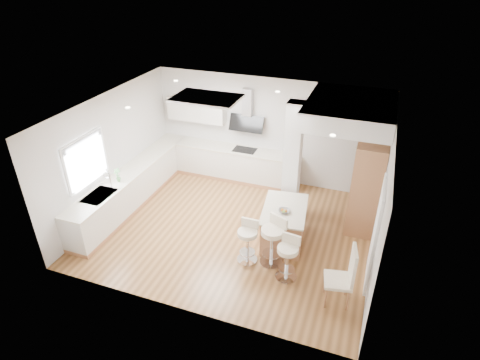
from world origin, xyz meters
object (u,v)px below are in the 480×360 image
at_px(bar_stool_a, 248,239).
at_px(bar_stool_c, 288,256).
at_px(bar_stool_b, 273,239).
at_px(peninsula, 284,224).
at_px(dining_chair, 345,275).

distance_m(bar_stool_a, bar_stool_c, 0.89).
bearing_deg(bar_stool_a, bar_stool_b, 11.64).
relative_size(peninsula, bar_stool_b, 1.37).
distance_m(bar_stool_a, bar_stool_b, 0.50).
height_order(bar_stool_c, dining_chair, dining_chair).
height_order(peninsula, dining_chair, dining_chair).
relative_size(bar_stool_a, dining_chair, 0.77).
relative_size(peninsula, bar_stool_a, 1.57).
relative_size(peninsula, bar_stool_c, 1.55).
distance_m(peninsula, dining_chair, 1.99).
bearing_deg(dining_chair, bar_stool_b, 146.59).
bearing_deg(peninsula, bar_stool_c, -79.43).
height_order(peninsula, bar_stool_a, bar_stool_a).
bearing_deg(peninsula, bar_stool_a, -128.03).
relative_size(bar_stool_a, bar_stool_c, 0.99).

